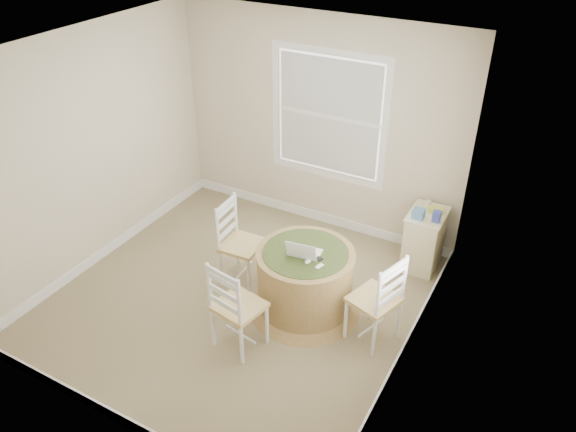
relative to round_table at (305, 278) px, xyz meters
The scene contains 14 objects.
room 1.05m from the round_table, behind, with size 3.64×3.64×2.64m.
round_table is the anchor object (origin of this frame).
chair_left 0.80m from the round_table, behind, with size 0.42×0.40×0.95m, color white, non-canonical shape.
chair_near 0.82m from the round_table, 111.06° to the right, with size 0.42×0.40×0.95m, color white, non-canonical shape.
chair_right 0.77m from the round_table, ahead, with size 0.42×0.40×0.95m, color white, non-canonical shape.
laptop 0.35m from the round_table, 84.41° to the right, with size 0.34×0.31×0.21m.
mouse 0.35m from the round_table, 54.96° to the right, with size 0.06×0.09×0.03m, color white.
phone 0.41m from the round_table, 31.89° to the right, with size 0.04×0.09×0.02m, color #B7BABF.
keys 0.36m from the round_table, 13.70° to the right, with size 0.06×0.05×0.03m, color black.
corner_chest 1.53m from the round_table, 57.44° to the left, with size 0.40×0.53×0.69m.
tissue_box 1.44m from the round_table, 56.74° to the left, with size 0.12×0.12×0.10m, color #4E82B4.
box_yellow 1.65m from the round_table, 56.44° to the left, with size 0.15×0.10×0.06m, color #C3D049.
box_blue 1.56m from the round_table, 51.88° to the left, with size 0.08×0.08×0.12m, color #3645A2.
cup_cream 1.64m from the round_table, 60.42° to the left, with size 0.07×0.07×0.09m, color beige.
Camera 1 is at (2.67, -3.76, 3.89)m, focal length 35.00 mm.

